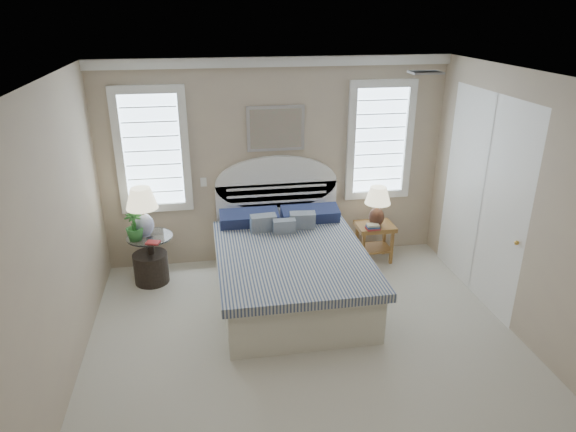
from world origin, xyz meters
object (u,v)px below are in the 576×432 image
at_px(side_table_left, 152,254).
at_px(floor_pot, 151,268).
at_px(nightstand_right, 374,234).
at_px(lamp_left, 142,207).
at_px(bed, 289,265).
at_px(lamp_right, 378,202).

bearing_deg(side_table_left, floor_pot, -155.84).
relative_size(side_table_left, nightstand_right, 1.19).
xyz_separation_m(nightstand_right, floor_pot, (-2.97, -0.11, -0.19)).
bearing_deg(lamp_left, floor_pot, -57.22).
height_order(side_table_left, nightstand_right, side_table_left).
height_order(bed, lamp_right, bed).
height_order(side_table_left, lamp_right, lamp_right).
relative_size(bed, lamp_right, 4.11).
distance_m(side_table_left, lamp_left, 0.63).
bearing_deg(side_table_left, nightstand_right, 1.94).
xyz_separation_m(bed, floor_pot, (-1.67, 0.58, -0.19)).
relative_size(bed, side_table_left, 3.61).
bearing_deg(lamp_right, nightstand_right, 88.65).
relative_size(nightstand_right, lamp_left, 0.85).
bearing_deg(floor_pot, lamp_left, 122.78).
height_order(floor_pot, lamp_right, lamp_right).
relative_size(nightstand_right, lamp_right, 0.96).
distance_m(bed, lamp_right, 1.53).
relative_size(bed, floor_pot, 5.30).
xyz_separation_m(bed, lamp_right, (1.30, 0.66, 0.48)).
relative_size(lamp_left, lamp_right, 1.13).
distance_m(floor_pot, lamp_left, 0.82).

